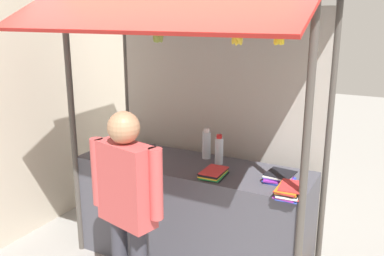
{
  "coord_description": "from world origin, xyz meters",
  "views": [
    {
      "loc": [
        1.73,
        -3.27,
        2.35
      ],
      "look_at": [
        0.0,
        0.0,
        1.35
      ],
      "focal_mm": 39.53,
      "sensor_mm": 36.0,
      "label": 1
    }
  ],
  "objects_px": {
    "banana_bunch_inner_left": "(238,35)",
    "banana_bunch_inner_right": "(279,35)",
    "magazine_stack_left": "(214,173)",
    "water_bottle_mid_left": "(206,144)",
    "banana_bunch_rightmost": "(158,33)",
    "magazine_stack_right": "(116,158)",
    "water_bottle_far_right": "(112,136)",
    "magazine_stack_mid_right": "(289,191)",
    "magazine_stack_front_left": "(279,177)",
    "vendor_person": "(127,197)",
    "water_bottle_far_left": "(219,150)"
  },
  "relations": [
    {
      "from": "magazine_stack_left",
      "to": "vendor_person",
      "type": "height_order",
      "value": "vendor_person"
    },
    {
      "from": "water_bottle_far_right",
      "to": "magazine_stack_front_left",
      "type": "bearing_deg",
      "value": -1.02
    },
    {
      "from": "magazine_stack_mid_right",
      "to": "vendor_person",
      "type": "distance_m",
      "value": 1.24
    },
    {
      "from": "banana_bunch_rightmost",
      "to": "vendor_person",
      "type": "xyz_separation_m",
      "value": [
        -0.03,
        -0.44,
        -1.2
      ]
    },
    {
      "from": "water_bottle_far_left",
      "to": "banana_bunch_rightmost",
      "type": "distance_m",
      "value": 1.26
    },
    {
      "from": "water_bottle_mid_left",
      "to": "banana_bunch_inner_right",
      "type": "xyz_separation_m",
      "value": [
        0.86,
        -0.67,
        1.08
      ]
    },
    {
      "from": "magazine_stack_front_left",
      "to": "banana_bunch_rightmost",
      "type": "height_order",
      "value": "banana_bunch_rightmost"
    },
    {
      "from": "water_bottle_far_right",
      "to": "vendor_person",
      "type": "xyz_separation_m",
      "value": [
        0.85,
        -0.91,
        -0.13
      ]
    },
    {
      "from": "magazine_stack_left",
      "to": "magazine_stack_mid_right",
      "type": "bearing_deg",
      "value": -7.85
    },
    {
      "from": "banana_bunch_inner_left",
      "to": "banana_bunch_rightmost",
      "type": "xyz_separation_m",
      "value": [
        -0.66,
        -0.0,
        -0.0
      ]
    },
    {
      "from": "banana_bunch_inner_left",
      "to": "banana_bunch_inner_right",
      "type": "height_order",
      "value": "same"
    },
    {
      "from": "magazine_stack_front_left",
      "to": "magazine_stack_mid_right",
      "type": "bearing_deg",
      "value": -58.86
    },
    {
      "from": "water_bottle_mid_left",
      "to": "water_bottle_far_right",
      "type": "relative_size",
      "value": 0.96
    },
    {
      "from": "magazine_stack_right",
      "to": "banana_bunch_inner_left",
      "type": "xyz_separation_m",
      "value": [
        1.27,
        -0.17,
        1.17
      ]
    },
    {
      "from": "water_bottle_far_left",
      "to": "vendor_person",
      "type": "relative_size",
      "value": 0.17
    },
    {
      "from": "banana_bunch_rightmost",
      "to": "vendor_person",
      "type": "height_order",
      "value": "banana_bunch_rightmost"
    },
    {
      "from": "magazine_stack_right",
      "to": "magazine_stack_mid_right",
      "type": "relative_size",
      "value": 1.08
    },
    {
      "from": "water_bottle_far_left",
      "to": "banana_bunch_inner_left",
      "type": "xyz_separation_m",
      "value": [
        0.39,
        -0.59,
        1.08
      ]
    },
    {
      "from": "banana_bunch_inner_right",
      "to": "vendor_person",
      "type": "distance_m",
      "value": 1.62
    },
    {
      "from": "magazine_stack_front_left",
      "to": "vendor_person",
      "type": "xyz_separation_m",
      "value": [
        -0.92,
        -0.88,
        -0.03
      ]
    },
    {
      "from": "magazine_stack_front_left",
      "to": "banana_bunch_inner_left",
      "type": "relative_size",
      "value": 1.07
    },
    {
      "from": "water_bottle_far_left",
      "to": "water_bottle_far_right",
      "type": "xyz_separation_m",
      "value": [
        -1.15,
        -0.12,
        0.01
      ]
    },
    {
      "from": "magazine_stack_right",
      "to": "banana_bunch_inner_left",
      "type": "height_order",
      "value": "banana_bunch_inner_left"
    },
    {
      "from": "water_bottle_far_left",
      "to": "magazine_stack_mid_right",
      "type": "bearing_deg",
      "value": -27.65
    },
    {
      "from": "magazine_stack_mid_right",
      "to": "banana_bunch_rightmost",
      "type": "xyz_separation_m",
      "value": [
        -1.04,
        -0.18,
        1.17
      ]
    },
    {
      "from": "magazine_stack_front_left",
      "to": "banana_bunch_rightmost",
      "type": "distance_m",
      "value": 1.53
    },
    {
      "from": "water_bottle_far_right",
      "to": "banana_bunch_rightmost",
      "type": "distance_m",
      "value": 1.46
    },
    {
      "from": "water_bottle_mid_left",
      "to": "banana_bunch_rightmost",
      "type": "xyz_separation_m",
      "value": [
        -0.09,
        -0.67,
        1.07
      ]
    },
    {
      "from": "water_bottle_far_left",
      "to": "magazine_stack_mid_right",
      "type": "xyz_separation_m",
      "value": [
        0.78,
        -0.41,
        -0.09
      ]
    },
    {
      "from": "magazine_stack_left",
      "to": "banana_bunch_inner_left",
      "type": "bearing_deg",
      "value": -42.46
    },
    {
      "from": "magazine_stack_left",
      "to": "magazine_stack_mid_right",
      "type": "xyz_separation_m",
      "value": [
        0.68,
        -0.09,
        0.01
      ]
    },
    {
      "from": "water_bottle_far_right",
      "to": "banana_bunch_inner_right",
      "type": "distance_m",
      "value": 2.17
    },
    {
      "from": "vendor_person",
      "to": "banana_bunch_inner_right",
      "type": "bearing_deg",
      "value": 38.1
    },
    {
      "from": "banana_bunch_inner_right",
      "to": "water_bottle_far_right",
      "type": "bearing_deg",
      "value": 165.76
    },
    {
      "from": "water_bottle_mid_left",
      "to": "magazine_stack_mid_right",
      "type": "xyz_separation_m",
      "value": [
        0.95,
        -0.5,
        -0.1
      ]
    },
    {
      "from": "magazine_stack_left",
      "to": "banana_bunch_rightmost",
      "type": "bearing_deg",
      "value": -142.79
    },
    {
      "from": "water_bottle_far_left",
      "to": "banana_bunch_inner_right",
      "type": "relative_size",
      "value": 1.22
    },
    {
      "from": "magazine_stack_right",
      "to": "vendor_person",
      "type": "bearing_deg",
      "value": -46.65
    },
    {
      "from": "water_bottle_mid_left",
      "to": "magazine_stack_mid_right",
      "type": "distance_m",
      "value": 1.08
    },
    {
      "from": "water_bottle_far_left",
      "to": "banana_bunch_inner_right",
      "type": "distance_m",
      "value": 1.41
    },
    {
      "from": "water_bottle_mid_left",
      "to": "banana_bunch_inner_left",
      "type": "bearing_deg",
      "value": -50.09
    },
    {
      "from": "magazine_stack_mid_right",
      "to": "banana_bunch_inner_left",
      "type": "height_order",
      "value": "banana_bunch_inner_left"
    },
    {
      "from": "magazine_stack_left",
      "to": "vendor_person",
      "type": "relative_size",
      "value": 0.17
    },
    {
      "from": "magazine_stack_front_left",
      "to": "banana_bunch_inner_right",
      "type": "bearing_deg",
      "value": -81.84
    },
    {
      "from": "water_bottle_far_left",
      "to": "banana_bunch_inner_left",
      "type": "distance_m",
      "value": 1.29
    },
    {
      "from": "magazine_stack_mid_right",
      "to": "magazine_stack_front_left",
      "type": "height_order",
      "value": "magazine_stack_mid_right"
    },
    {
      "from": "water_bottle_mid_left",
      "to": "magazine_stack_left",
      "type": "height_order",
      "value": "water_bottle_mid_left"
    },
    {
      "from": "water_bottle_far_right",
      "to": "magazine_stack_right",
      "type": "bearing_deg",
      "value": -47.5
    },
    {
      "from": "water_bottle_mid_left",
      "to": "magazine_stack_right",
      "type": "xyz_separation_m",
      "value": [
        -0.71,
        -0.5,
        -0.1
      ]
    },
    {
      "from": "banana_bunch_inner_right",
      "to": "water_bottle_mid_left",
      "type": "bearing_deg",
      "value": 141.85
    }
  ]
}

